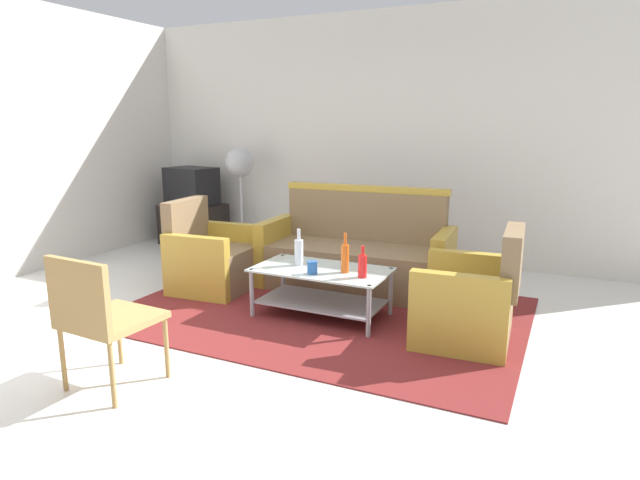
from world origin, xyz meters
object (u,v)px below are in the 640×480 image
at_px(armchair_right, 469,303).
at_px(bottle_red, 362,265).
at_px(pedestal_fan, 240,168).
at_px(armchair_left, 212,260).
at_px(bottle_clear, 299,251).
at_px(television, 192,186).
at_px(tv_stand, 194,224).
at_px(coffee_table, 321,285).
at_px(wicker_chair, 99,312).
at_px(cup, 312,268).
at_px(couch, 356,257).
at_px(bottle_orange, 345,258).

relative_size(armchair_right, bottle_red, 3.40).
bearing_deg(pedestal_fan, armchair_left, -66.05).
distance_m(bottle_clear, television, 3.00).
distance_m(bottle_clear, tv_stand, 3.01).
bearing_deg(bottle_red, coffee_table, 167.12).
relative_size(bottle_red, wicker_chair, 0.30).
relative_size(armchair_right, cup, 8.50).
bearing_deg(couch, wicker_chair, 73.83).
relative_size(cup, tv_stand, 0.12).
distance_m(bottle_red, wicker_chair, 1.90).
height_order(pedestal_fan, wicker_chair, pedestal_fan).
bearing_deg(armchair_left, pedestal_fan, -160.46).
height_order(armchair_left, coffee_table, armchair_left).
height_order(bottle_orange, bottle_red, bottle_orange).
bearing_deg(couch, armchair_left, 23.87).
xyz_separation_m(bottle_clear, bottle_red, (0.61, -0.11, -0.02)).
xyz_separation_m(television, pedestal_fan, (0.72, 0.05, 0.25)).
relative_size(armchair_left, pedestal_fan, 0.67).
height_order(tv_stand, pedestal_fan, pedestal_fan).
bearing_deg(couch, armchair_right, 143.15).
relative_size(pedestal_fan, wicker_chair, 1.51).
relative_size(armchair_right, bottle_orange, 2.66).
height_order(bottle_orange, tv_stand, bottle_orange).
xyz_separation_m(couch, bottle_orange, (0.24, -0.86, 0.22)).
bearing_deg(television, bottle_orange, 156.59).
bearing_deg(cup, bottle_clear, 139.28).
bearing_deg(television, bottle_red, 157.07).
relative_size(coffee_table, bottle_red, 4.40).
bearing_deg(bottle_clear, television, 145.17).
relative_size(coffee_table, wicker_chair, 1.31).
height_order(armchair_right, bottle_red, armchair_right).
distance_m(bottle_orange, bottle_red, 0.19).
bearing_deg(cup, pedestal_fan, 135.11).
xyz_separation_m(armchair_left, armchair_right, (2.45, -0.21, 0.00)).
bearing_deg(armchair_right, tv_stand, 62.73).
height_order(coffee_table, cup, cup).
relative_size(armchair_left, bottle_red, 3.40).
height_order(armchair_right, television, television).
bearing_deg(armchair_left, armchair_right, 80.69).
xyz_separation_m(armchair_left, bottle_orange, (1.48, -0.24, 0.24)).
relative_size(armchair_left, armchair_right, 1.00).
height_order(coffee_table, pedestal_fan, pedestal_fan).
distance_m(coffee_table, bottle_red, 0.46).
bearing_deg(bottle_red, couch, 114.34).
distance_m(armchair_right, cup, 1.21).
relative_size(bottle_clear, wicker_chair, 0.37).
relative_size(armchair_right, television, 1.30).
bearing_deg(armchair_left, coffee_table, 75.55).
height_order(bottle_clear, wicker_chair, wicker_chair).
bearing_deg(bottle_red, bottle_orange, 157.89).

